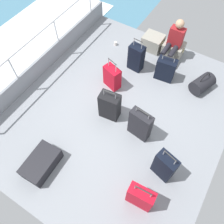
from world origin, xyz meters
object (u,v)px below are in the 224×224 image
Objects in this scene: suitcase_7 at (41,163)px; paper_cup at (115,43)px; suitcase_2 at (140,197)px; suitcase_5 at (165,166)px; suitcase_3 at (166,69)px; suitcase_4 at (112,77)px; suitcase_0 at (110,106)px; suitcase_6 at (140,125)px; passenger_seated at (174,42)px; suitcase_1 at (136,58)px; duffel_bag at (202,84)px; cargo_crate_1 at (173,49)px; cargo_crate_0 at (153,42)px.

suitcase_7 is 7.44× the size of paper_cup.
suitcase_5 is at bearing 80.28° from suitcase_2.
suitcase_3 is 0.87× the size of suitcase_4.
suitcase_5 reaches higher than paper_cup.
suitcase_0 is 1.18× the size of suitcase_3.
paper_cup is at bearing 118.11° from suitcase_0.
suitcase_6 reaches higher than suitcase_4.
passenger_seated is 2.32m from suitcase_6.
paper_cup is (-0.84, 0.44, -0.29)m from suitcase_1.
suitcase_2 is (1.57, -2.74, -0.03)m from suitcase_1.
duffel_bag is (1.01, -0.51, -0.37)m from passenger_seated.
suitcase_0 reaches higher than suitcase_7.
suitcase_2 is at bearing -74.91° from cargo_crate_1.
cargo_crate_0 is 1.05m from suitcase_3.
cargo_crate_1 is 1.09m from suitcase_1.
suitcase_1 is at bearing -129.03° from passenger_seated.
cargo_crate_1 is at bearing 110.33° from suitcase_5.
suitcase_7 is (-0.47, -1.64, -0.20)m from suitcase_0.
cargo_crate_1 is 0.69× the size of suitcase_2.
suitcase_4 is at bearing 118.19° from suitcase_0.
suitcase_3 is 2.34m from suitcase_5.
suitcase_5 is (1.87, -1.29, 0.06)m from suitcase_4.
cargo_crate_0 is 0.50× the size of passenger_seated.
cargo_crate_1 is 0.85× the size of duffel_bag.
cargo_crate_1 is at bearing 90.00° from passenger_seated.
cargo_crate_1 is at bearing 105.09° from suitcase_2.
suitcase_3 is at bearing -170.95° from duffel_bag.
suitcase_7 is at bearing -107.47° from suitcase_3.
suitcase_5 is at bearing -66.05° from suitcase_3.
paper_cup is (-1.03, 1.93, -0.28)m from suitcase_0.
suitcase_1 is (-0.03, -0.86, 0.15)m from cargo_crate_0.
suitcase_3 is (0.70, -0.78, 0.10)m from cargo_crate_0.
cargo_crate_1 is at bearing 145.95° from duffel_bag.
duffel_bag is at bearing -34.05° from cargo_crate_1.
suitcase_1 reaches higher than duffel_bag.
suitcase_4 is at bearing -117.55° from passenger_seated.
duffel_bag is (0.03, 2.95, -0.13)m from suitcase_2.
cargo_crate_1 is 0.66× the size of suitcase_0.
passenger_seated is at bearing -14.12° from cargo_crate_0.
suitcase_0 reaches higher than suitcase_4.
paper_cup is (-0.87, -0.42, -0.14)m from cargo_crate_0.
passenger_seated reaches higher than suitcase_7.
cargo_crate_0 is 0.67m from passenger_seated.
paper_cup is (-2.52, 2.50, -0.28)m from suitcase_5.
suitcase_0 is 0.82m from suitcase_4.
suitcase_5 is (1.65, -2.92, 0.15)m from cargo_crate_0.
suitcase_2 is 2.95m from duffel_bag.
cargo_crate_1 is 2.50m from suitcase_6.
suitcase_3 is at bearing 113.95° from suitcase_5.
duffel_bag is at bearing 50.49° from suitcase_0.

